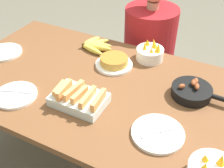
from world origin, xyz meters
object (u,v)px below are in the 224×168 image
frittata_plate_center (114,62)px  melon_tray (79,98)px  person_figure (147,65)px  fruit_bowl_citrus (150,53)px  empty_plate_near_front (5,52)px  empty_plate_far_left (16,95)px  empty_plate_far_right (158,133)px  banana_bunch (94,45)px  skillet (192,91)px

frittata_plate_center → melon_tray: bearing=-90.1°
melon_tray → person_figure: size_ratio=0.22×
fruit_bowl_citrus → empty_plate_near_front: bearing=-157.1°
melon_tray → empty_plate_far_left: (-0.32, -0.10, -0.03)m
empty_plate_near_front → fruit_bowl_citrus: size_ratio=1.31×
empty_plate_near_front → empty_plate_far_right: same height
banana_bunch → empty_plate_near_front: size_ratio=0.99×
empty_plate_near_front → person_figure: person_figure is taller
frittata_plate_center → empty_plate_near_front: bearing=-164.3°
fruit_bowl_citrus → empty_plate_far_left: bearing=-126.8°
person_figure → skillet: bearing=-52.4°
banana_bunch → empty_plate_near_front: banana_bunch is taller
melon_tray → frittata_plate_center: size_ratio=1.20×
skillet → empty_plate_near_front: 1.16m
empty_plate_far_left → fruit_bowl_citrus: fruit_bowl_citrus is taller
empty_plate_far_right → empty_plate_far_left: bearing=-173.5°
empty_plate_far_left → empty_plate_far_right: bearing=6.5°
person_figure → fruit_bowl_citrus: bearing=-69.9°
empty_plate_near_front → person_figure: size_ratio=0.18×
skillet → fruit_bowl_citrus: size_ratio=2.02×
banana_bunch → empty_plate_near_front: 0.56m
empty_plate_far_right → melon_tray: bearing=177.9°
fruit_bowl_citrus → frittata_plate_center: bearing=-134.4°
empty_plate_near_front → empty_plate_far_left: size_ratio=0.98×
empty_plate_far_left → frittata_plate_center: bearing=56.2°
banana_bunch → skillet: (0.68, -0.19, 0.01)m
banana_bunch → empty_plate_far_left: 0.61m
melon_tray → empty_plate_far_left: size_ratio=1.21×
frittata_plate_center → empty_plate_far_left: (-0.32, -0.48, -0.02)m
melon_tray → empty_plate_far_right: (0.41, -0.02, -0.03)m
empty_plate_far_left → banana_bunch: bearing=79.4°
frittata_plate_center → banana_bunch: bearing=148.4°
melon_tray → fruit_bowl_citrus: fruit_bowl_citrus is taller
melon_tray → empty_plate_far_left: 0.33m
frittata_plate_center → person_figure: 0.61m
person_figure → empty_plate_near_front: bearing=-135.1°
melon_tray → frittata_plate_center: 0.38m
frittata_plate_center → person_figure: bearing=86.4°
skillet → empty_plate_near_front: size_ratio=1.55×
empty_plate_near_front → empty_plate_far_left: 0.46m
empty_plate_near_front → empty_plate_far_left: (0.35, -0.29, -0.00)m
banana_bunch → frittata_plate_center: (0.21, -0.13, 0.01)m
frittata_plate_center → empty_plate_near_front: 0.70m
fruit_bowl_citrus → person_figure: bearing=110.1°
fruit_bowl_citrus → person_figure: size_ratio=0.14×
frittata_plate_center → empty_plate_near_front: (-0.67, -0.19, -0.02)m
empty_plate_far_right → frittata_plate_center: bearing=136.4°
skillet → empty_plate_far_right: bearing=-99.5°
skillet → empty_plate_near_front: bearing=-172.3°
melon_tray → empty_plate_far_left: melon_tray is taller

